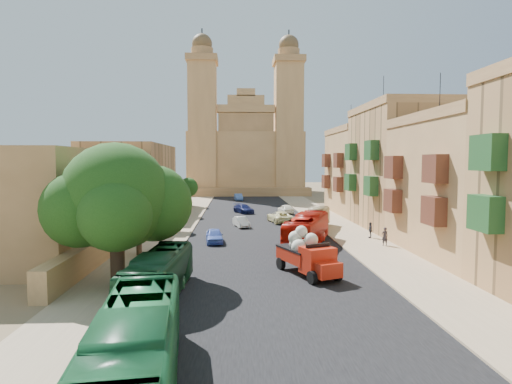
{
  "coord_description": "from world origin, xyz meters",
  "views": [
    {
      "loc": [
        -2.3,
        -22.02,
        7.43
      ],
      "look_at": [
        0.0,
        26.0,
        4.0
      ],
      "focal_mm": 30.0,
      "sensor_mm": 36.0,
      "label": 1
    }
  ],
  "objects": [
    {
      "name": "bus_green_north",
      "position": [
        -6.5,
        1.0,
        1.26
      ],
      "size": [
        2.83,
        9.19,
        2.52
      ],
      "primitive_type": "imported",
      "rotation": [
        0.0,
        0.0,
        -0.08
      ],
      "color": "#174927",
      "rests_on": "ground"
    },
    {
      "name": "kerb_east",
      "position": [
        7.0,
        30.0,
        0.06
      ],
      "size": [
        0.25,
        140.0,
        0.12
      ],
      "primitive_type": "cube",
      "color": "#9E8667",
      "rests_on": "ground"
    },
    {
      "name": "road_surface",
      "position": [
        0.0,
        30.0,
        0.01
      ],
      "size": [
        14.0,
        140.0,
        0.01
      ],
      "primitive_type": "cube",
      "color": "black",
      "rests_on": "ground"
    },
    {
      "name": "red_truck",
      "position": [
        2.41,
        5.39,
        1.38
      ],
      "size": [
        3.82,
        5.68,
        3.15
      ],
      "color": "red",
      "rests_on": "ground"
    },
    {
      "name": "pedestrian_c",
      "position": [
        10.8,
        18.6,
        0.77
      ],
      "size": [
        0.56,
        0.96,
        1.54
      ],
      "primitive_type": "imported",
      "rotation": [
        0.0,
        0.0,
        4.49
      ],
      "color": "#2E2F38",
      "rests_on": "ground"
    },
    {
      "name": "olive_pickup",
      "position": [
        5.05,
        20.0,
        0.82
      ],
      "size": [
        3.24,
        4.41,
        1.67
      ],
      "color": "#354C1C",
      "rests_on": "ground"
    },
    {
      "name": "west_building_mid",
      "position": [
        -18.0,
        44.0,
        5.0
      ],
      "size": [
        10.0,
        22.0,
        10.0
      ],
      "primitive_type": "cube",
      "color": "tan",
      "rests_on": "ground"
    },
    {
      "name": "townhouse_b",
      "position": [
        15.95,
        11.0,
        5.66
      ],
      "size": [
        9.0,
        14.0,
        14.9
      ],
      "color": "#A97C4C",
      "rests_on": "ground"
    },
    {
      "name": "kerb_west",
      "position": [
        -7.0,
        30.0,
        0.06
      ],
      "size": [
        0.25,
        140.0,
        0.12
      ],
      "primitive_type": "cube",
      "color": "#9E8667",
      "rests_on": "ground"
    },
    {
      "name": "street_tree_a",
      "position": [
        -10.0,
        12.0,
        3.48
      ],
      "size": [
        3.38,
        3.38,
        5.2
      ],
      "color": "#37261B",
      "rests_on": "ground"
    },
    {
      "name": "car_blue_a",
      "position": [
        -4.26,
        16.82,
        0.64
      ],
      "size": [
        1.84,
        3.88,
        1.28
      ],
      "primitive_type": "imported",
      "rotation": [
        0.0,
        0.0,
        0.09
      ],
      "color": "#5272D1",
      "rests_on": "ground"
    },
    {
      "name": "church",
      "position": [
        -0.0,
        78.61,
        9.52
      ],
      "size": [
        28.0,
        22.5,
        36.3
      ],
      "color": "#A97C4C",
      "rests_on": "ground"
    },
    {
      "name": "bus_red_east",
      "position": [
        4.0,
        15.12,
        1.39
      ],
      "size": [
        5.69,
        10.17,
        2.78
      ],
      "primitive_type": "imported",
      "rotation": [
        0.0,
        0.0,
        2.78
      ],
      "color": "#AE1308",
      "rests_on": "ground"
    },
    {
      "name": "sidewalk_west",
      "position": [
        -9.5,
        30.0,
        0.01
      ],
      "size": [
        5.0,
        140.0,
        0.01
      ],
      "primitive_type": "cube",
      "color": "#9E8667",
      "rests_on": "ground"
    },
    {
      "name": "sidewalk_east",
      "position": [
        9.5,
        30.0,
        0.01
      ],
      "size": [
        5.0,
        140.0,
        0.01
      ],
      "primitive_type": "cube",
      "color": "#9E8667",
      "rests_on": "ground"
    },
    {
      "name": "townhouse_c",
      "position": [
        15.95,
        25.0,
        6.91
      ],
      "size": [
        9.0,
        14.0,
        17.4
      ],
      "color": "tan",
      "rests_on": "ground"
    },
    {
      "name": "ground",
      "position": [
        0.0,
        0.0,
        0.0
      ],
      "size": [
        260.0,
        260.0,
        0.0
      ],
      "primitive_type": "plane",
      "color": "brown"
    },
    {
      "name": "car_white_b",
      "position": [
        4.85,
        38.4,
        0.68
      ],
      "size": [
        2.24,
        4.2,
        1.36
      ],
      "primitive_type": "imported",
      "rotation": [
        0.0,
        0.0,
        3.31
      ],
      "color": "white",
      "rests_on": "ground"
    },
    {
      "name": "bus_green_south",
      "position": [
        -5.41,
        -9.16,
        1.47
      ],
      "size": [
        3.62,
        10.78,
        2.94
      ],
      "primitive_type": "imported",
      "rotation": [
        0.0,
        0.0,
        0.11
      ],
      "color": "#1B6837",
      "rests_on": "ground"
    },
    {
      "name": "car_cream",
      "position": [
        3.07,
        29.6,
        0.68
      ],
      "size": [
        3.17,
        5.25,
        1.36
      ],
      "primitive_type": "imported",
      "rotation": [
        0.0,
        0.0,
        3.34
      ],
      "color": "#F7EDB2",
      "rests_on": "ground"
    },
    {
      "name": "car_white_a",
      "position": [
        -1.67,
        26.12,
        0.58
      ],
      "size": [
        2.03,
        3.72,
        1.16
      ],
      "primitive_type": "imported",
      "rotation": [
        0.0,
        0.0,
        0.24
      ],
      "color": "silver",
      "rests_on": "ground"
    },
    {
      "name": "west_wall",
      "position": [
        -12.5,
        20.0,
        0.9
      ],
      "size": [
        1.0,
        40.0,
        1.8
      ],
      "primitive_type": "cube",
      "color": "#A97C4C",
      "rests_on": "ground"
    },
    {
      "name": "street_tree_b",
      "position": [
        -10.0,
        24.0,
        3.31
      ],
      "size": [
        3.21,
        3.21,
        4.94
      ],
      "color": "#37261B",
      "rests_on": "ground"
    },
    {
      "name": "street_tree_c",
      "position": [
        -10.0,
        36.0,
        3.25
      ],
      "size": [
        3.16,
        3.16,
        4.85
      ],
      "color": "#37261B",
      "rests_on": "ground"
    },
    {
      "name": "townhouse_d",
      "position": [
        15.95,
        39.0,
        6.16
      ],
      "size": [
        9.0,
        14.0,
        15.9
      ],
      "color": "#A97C4C",
      "rests_on": "ground"
    },
    {
      "name": "bus_cream_east",
      "position": [
        6.5,
        24.11,
        1.17
      ],
      "size": [
        4.67,
        8.54,
        2.33
      ],
      "primitive_type": "imported",
      "rotation": [
        0.0,
        0.0,
        2.8
      ],
      "color": "beige",
      "rests_on": "ground"
    },
    {
      "name": "ficus_tree",
      "position": [
        -9.42,
        4.01,
        5.08
      ],
      "size": [
        8.59,
        7.9,
        8.59
      ],
      "color": "#37261B",
      "rests_on": "ground"
    },
    {
      "name": "street_tree_d",
      "position": [
        -10.0,
        48.0,
        3.22
      ],
      "size": [
        3.13,
        3.13,
        4.82
      ],
      "color": "#37261B",
      "rests_on": "ground"
    },
    {
      "name": "pedestrian_a",
      "position": [
        10.86,
        14.74,
        0.82
      ],
      "size": [
        0.66,
        0.48,
        1.64
      ],
      "primitive_type": "imported",
      "rotation": [
        0.0,
        0.0,
        3.3
      ],
      "color": "#27242B",
      "rests_on": "ground"
    },
    {
      "name": "car_blue_b",
      "position": [
        -1.76,
        59.38,
        0.65
      ],
      "size": [
        1.77,
        4.05,
        1.29
      ],
      "primitive_type": "imported",
      "rotation": [
        0.0,
        0.0,
        0.1
      ],
      "color": "#5377C0",
      "rests_on": "ground"
    },
    {
      "name": "car_dkblue",
      "position": [
        -1.16,
        39.32,
        0.63
      ],
      "size": [
        3.4,
        4.68,
        1.26
      ],
      "primitive_type": "imported",
      "rotation": [
        0.0,
        0.0,
        0.43
      ],
      "color": "#10184B",
      "rests_on": "ground"
    },
    {
      "name": "west_building_low",
      "position": [
        -18.0,
        18.0,
        4.2
      ],
      "size": [
        10.0,
        28.0,
        8.4
      ],
      "primitive_type": "cube",
      "color": "olive",
      "rests_on": "ground"
    }
  ]
}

